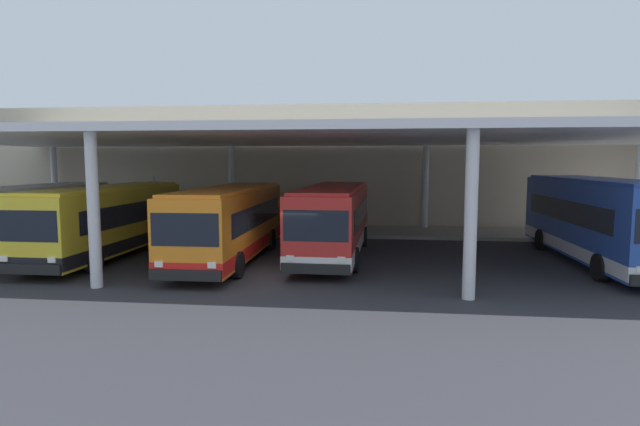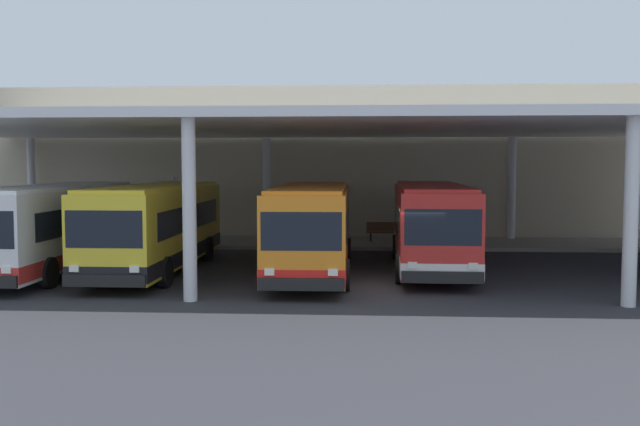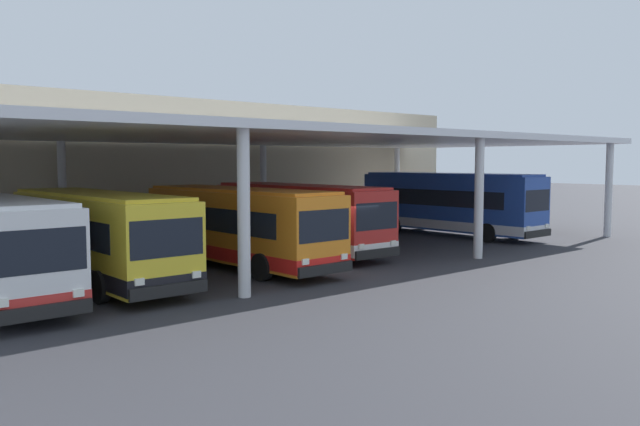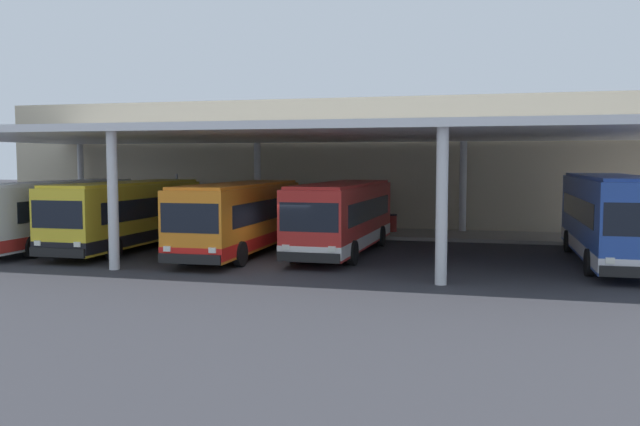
% 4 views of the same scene
% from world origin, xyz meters
% --- Properties ---
extents(ground_plane, '(200.00, 200.00, 0.00)m').
position_xyz_m(ground_plane, '(0.00, 0.00, 0.00)').
color(ground_plane, '#333338').
extents(platform_kerb, '(42.00, 4.50, 0.18)m').
position_xyz_m(platform_kerb, '(0.00, 11.75, 0.09)').
color(platform_kerb, gray).
rests_on(platform_kerb, ground).
extents(station_building_facade, '(48.00, 1.60, 7.93)m').
position_xyz_m(station_building_facade, '(0.00, 15.00, 3.96)').
color(station_building_facade, '#C1B293').
rests_on(station_building_facade, ground).
extents(canopy_shelter, '(40.00, 17.00, 5.55)m').
position_xyz_m(canopy_shelter, '(0.00, 5.50, 5.31)').
color(canopy_shelter, silver).
rests_on(canopy_shelter, ground).
extents(bus_nearest_bay, '(2.73, 10.53, 3.17)m').
position_xyz_m(bus_nearest_bay, '(-12.36, 2.41, 1.66)').
color(bus_nearest_bay, white).
rests_on(bus_nearest_bay, ground).
extents(bus_second_bay, '(2.74, 10.53, 3.17)m').
position_xyz_m(bus_second_bay, '(-8.72, 2.80, 1.66)').
color(bus_second_bay, yellow).
rests_on(bus_second_bay, ground).
extents(bus_middle_bay, '(2.84, 10.57, 3.17)m').
position_xyz_m(bus_middle_bay, '(-3.02, 2.56, 1.66)').
color(bus_middle_bay, orange).
rests_on(bus_middle_bay, ground).
extents(bus_far_bay, '(2.89, 10.58, 3.17)m').
position_xyz_m(bus_far_bay, '(1.30, 4.04, 1.66)').
color(bus_far_bay, red).
rests_on(bus_far_bay, ground).
extents(bench_waiting, '(1.80, 0.45, 0.92)m').
position_xyz_m(bench_waiting, '(-0.17, 11.82, 0.66)').
color(bench_waiting, brown).
rests_on(bench_waiting, platform_kerb).
extents(trash_bin, '(0.52, 0.52, 0.98)m').
position_xyz_m(trash_bin, '(2.38, 12.11, 0.68)').
color(trash_bin, maroon).
rests_on(trash_bin, platform_kerb).
extents(banner_sign, '(0.70, 0.12, 3.20)m').
position_xyz_m(banner_sign, '(-10.29, 10.94, 1.98)').
color(banner_sign, '#B2B2B7').
rests_on(banner_sign, platform_kerb).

